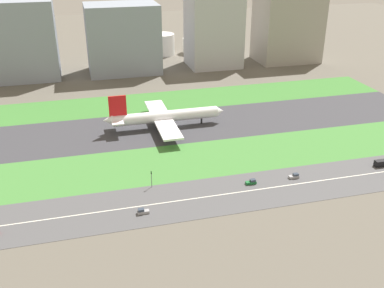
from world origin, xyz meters
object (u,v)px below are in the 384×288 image
car_0 (294,176)px  cargo_warehouse (288,27)px  truck_0 (384,162)px  traffic_light (151,178)px  car_4 (251,182)px  hangar_building (123,39)px  car_1 (143,211)px  fuel_tank_east (194,45)px  terminal_building (15,41)px  fuel_tank_centre (161,44)px  airliner (163,117)px  fuel_tank_west (126,48)px  office_tower (213,32)px

car_0 → cargo_warehouse: 201.41m
truck_0 → traffic_light: 103.54m
car_4 → truck_0: size_ratio=0.52×
hangar_building → car_1: bearing=-95.1°
fuel_tank_east → terminal_building: bearing=-162.2°
truck_0 → fuel_tank_east: fuel_tank_east is taller
traffic_light → fuel_tank_centre: (47.66, 219.01, 4.54)m
car_0 → cargo_warehouse: bearing=65.7°
cargo_warehouse → car_0: bearing=-114.3°
airliner → traffic_light: size_ratio=9.03×
truck_0 → fuel_tank_west: (-86.22, 227.00, 6.16)m
airliner → fuel_tank_west: (0.14, 159.00, 1.59)m
car_0 → terminal_building: (-123.37, 182.00, 26.24)m
airliner → hangar_building: hangar_building is taller
airliner → car_0: 80.51m
office_tower → fuel_tank_east: bearing=94.8°
office_tower → fuel_tank_east: (-3.76, 45.00, -20.05)m
fuel_tank_west → fuel_tank_east: 59.14m
truck_0 → fuel_tank_east: 228.66m
airliner → car_1: bearing=-106.7°
airliner → fuel_tank_east: (59.26, 159.00, 0.08)m
office_tower → cargo_warehouse: size_ratio=0.99×
office_tower → fuel_tank_centre: size_ratio=2.37×
airliner → cargo_warehouse: (125.11, 114.00, 20.45)m
car_0 → car_1: 66.97m
car_1 → traffic_light: 19.46m
car_1 → traffic_light: bearing=-110.1°
cargo_warehouse → fuel_tank_west: size_ratio=2.48×
airliner → truck_0: bearing=-38.2°
airliner → terminal_building: size_ratio=1.18×
fuel_tank_west → fuel_tank_centre: bearing=0.0°
car_0 → hangar_building: bearing=105.1°
office_tower → fuel_tank_east: office_tower is taller
car_1 → fuel_tank_west: 238.27m
car_4 → truck_0: (62.99, -0.00, 0.75)m
car_4 → truck_0: bearing=-0.0°
truck_0 → fuel_tank_centre: (-55.54, 227.00, 7.16)m
office_tower → airliner: bearing=-118.9°
airliner → car_1: size_ratio=14.77×
office_tower → cargo_warehouse: bearing=0.0°
fuel_tank_west → fuel_tank_east: bearing=0.0°
hangar_building → fuel_tank_west: bearing=81.7°
truck_0 → cargo_warehouse: (38.76, 182.00, 25.01)m
truck_0 → fuel_tank_east: size_ratio=0.44×
airliner → fuel_tank_centre: (30.82, 159.00, 2.60)m
office_tower → fuel_tank_centre: office_tower is taller
terminal_building → hangar_building: size_ratio=1.06×
car_1 → cargo_warehouse: (148.55, 192.00, 25.75)m
car_0 → fuel_tank_centre: fuel_tank_centre is taller
airliner → car_4: size_ratio=14.77×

